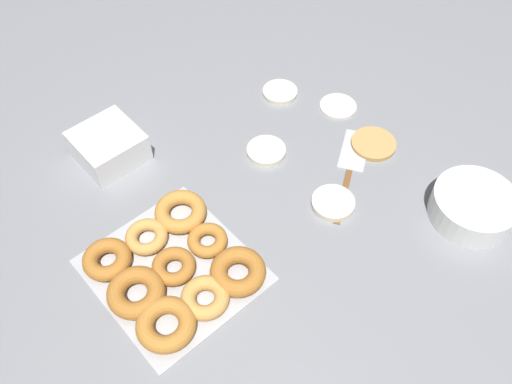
% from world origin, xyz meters
% --- Properties ---
extents(ground_plane, '(3.00, 3.00, 0.00)m').
position_xyz_m(ground_plane, '(0.00, 0.00, 0.00)').
color(ground_plane, gray).
extents(pancake_0, '(0.09, 0.09, 0.01)m').
position_xyz_m(pancake_0, '(-0.21, 0.17, 0.01)').
color(pancake_0, beige).
rests_on(pancake_0, ground_plane).
extents(pancake_1, '(0.11, 0.11, 0.01)m').
position_xyz_m(pancake_1, '(0.07, 0.21, 0.01)').
color(pancake_1, tan).
rests_on(pancake_1, ground_plane).
extents(pancake_2, '(0.09, 0.09, 0.02)m').
position_xyz_m(pancake_2, '(0.13, 0.01, 0.01)').
color(pancake_2, beige).
rests_on(pancake_2, ground_plane).
extents(pancake_3, '(0.09, 0.09, 0.01)m').
position_xyz_m(pancake_3, '(-0.07, 0.25, 0.00)').
color(pancake_3, beige).
rests_on(pancake_3, ground_plane).
extents(pancake_4, '(0.09, 0.09, 0.01)m').
position_xyz_m(pancake_4, '(-0.08, 0.01, 0.01)').
color(pancake_4, silver).
rests_on(pancake_4, ground_plane).
extents(donut_tray, '(0.31, 0.29, 0.04)m').
position_xyz_m(donut_tray, '(0.04, -0.34, 0.02)').
color(donut_tray, '#ADAFB5').
rests_on(donut_tray, ground_plane).
extents(batter_bowl, '(0.18, 0.18, 0.06)m').
position_xyz_m(batter_bowl, '(0.34, 0.21, 0.03)').
color(batter_bowl, white).
rests_on(batter_bowl, ground_plane).
extents(container_stack, '(0.14, 0.14, 0.07)m').
position_xyz_m(container_stack, '(-0.31, -0.27, 0.04)').
color(container_stack, white).
rests_on(container_stack, ground_plane).
extents(spatula, '(0.18, 0.26, 0.01)m').
position_xyz_m(spatula, '(0.07, 0.14, 0.00)').
color(spatula, brown).
rests_on(spatula, ground_plane).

